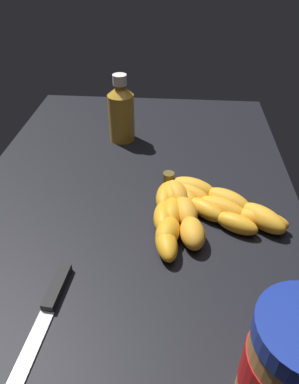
{
  "coord_description": "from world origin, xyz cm",
  "views": [
    {
      "loc": [
        -49.99,
        -6.83,
        38.53
      ],
      "look_at": [
        -2.81,
        -3.07,
        3.04
      ],
      "focal_mm": 34.21,
      "sensor_mm": 36.0,
      "label": 1
    }
  ],
  "objects_px": {
    "peanut_butter_jar": "(292,369)",
    "banana_bunch": "(198,209)",
    "honey_bottle": "(121,112)",
    "butter_knife": "(46,312)"
  },
  "relations": [
    {
      "from": "butter_knife",
      "to": "banana_bunch",
      "type": "bearing_deg",
      "value": -43.49
    },
    {
      "from": "peanut_butter_jar",
      "to": "banana_bunch",
      "type": "bearing_deg",
      "value": 14.58
    },
    {
      "from": "banana_bunch",
      "to": "peanut_butter_jar",
      "type": "bearing_deg",
      "value": -165.42
    },
    {
      "from": "peanut_butter_jar",
      "to": "honey_bottle",
      "type": "relative_size",
      "value": 0.94
    },
    {
      "from": "banana_bunch",
      "to": "honey_bottle",
      "type": "distance_m",
      "value": 0.3
    },
    {
      "from": "peanut_butter_jar",
      "to": "butter_knife",
      "type": "xyz_separation_m",
      "value": [
        0.08,
        0.26,
        -0.06
      ]
    },
    {
      "from": "banana_bunch",
      "to": "peanut_butter_jar",
      "type": "height_order",
      "value": "peanut_butter_jar"
    },
    {
      "from": "peanut_butter_jar",
      "to": "honey_bottle",
      "type": "distance_m",
      "value": 0.57
    },
    {
      "from": "peanut_butter_jar",
      "to": "honey_bottle",
      "type": "height_order",
      "value": "honey_bottle"
    },
    {
      "from": "honey_bottle",
      "to": "butter_knife",
      "type": "distance_m",
      "value": 0.45
    }
  ]
}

